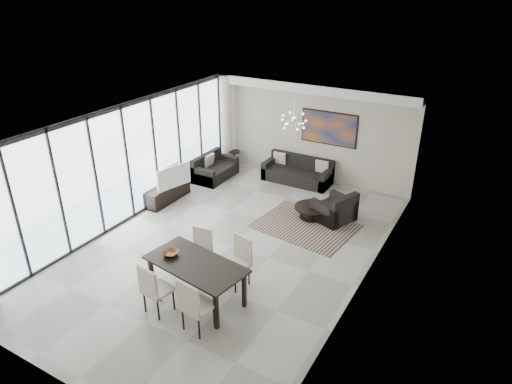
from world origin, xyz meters
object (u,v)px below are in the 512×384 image
Objects in this scene: sofa_main at (298,173)px; television at (171,176)px; coffee_table at (312,211)px; dining_table at (196,267)px; tv_console at (168,193)px.

sofa_main is 1.95× the size of television.
coffee_table is at bearing -60.19° from television.
television is at bearing -164.19° from coffee_table.
television is at bearing 135.20° from dining_table.
sofa_main is 1.37× the size of tv_console.
coffee_table is 0.44× the size of sofa_main.
sofa_main is at bearing 96.37° from dining_table.
dining_table reaches higher than tv_console.
dining_table reaches higher than sofa_main.
sofa_main is at bearing -25.14° from television.
tv_console is (-2.53, -2.94, -0.02)m from sofa_main.
tv_console reaches higher than coffee_table.
tv_console is 0.55m from television.
tv_console is 1.42× the size of television.
tv_console is 4.40m from dining_table.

